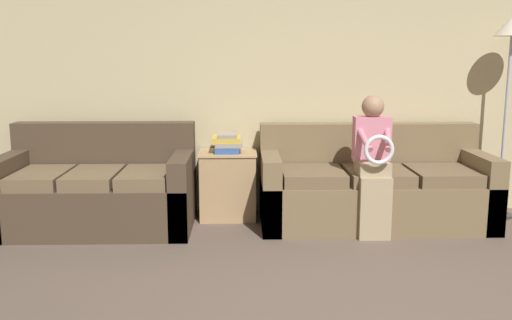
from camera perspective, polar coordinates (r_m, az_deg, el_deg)
The scene contains 7 objects.
wall_back at distance 5.56m, azimuth 6.29°, elevation 7.93°, with size 7.44×0.06×2.55m.
couch_main at distance 5.29m, azimuth 11.63°, elevation -2.83°, with size 2.04×0.86×0.88m.
couch_side at distance 5.25m, azimuth -15.45°, elevation -3.05°, with size 1.66×0.92×0.90m.
child_left_seated at distance 4.86m, azimuth 11.66°, elevation 0.09°, with size 0.31×0.38×1.18m.
side_shelf at distance 5.36m, azimuth -2.80°, elevation -2.41°, with size 0.53×0.46×0.63m.
book_stack at distance 5.29m, azimuth -2.86°, elevation 1.72°, with size 0.27×0.32×0.17m.
floor_lamp at distance 5.74m, azimuth 24.16°, elevation 10.28°, with size 0.33×0.33×1.87m.
Camera 1 is at (-0.74, -2.58, 1.51)m, focal length 40.00 mm.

